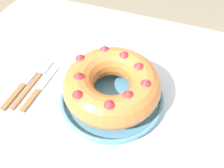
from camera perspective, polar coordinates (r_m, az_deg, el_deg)
The scene contains 7 objects.
dining_table at distance 0.74m, azimuth -1.76°, elevation -8.42°, with size 1.20×0.93×0.76m.
serving_dish at distance 0.64m, azimuth 0.00°, elevation -3.30°, with size 0.30×0.30×0.03m.
bundt_cake at distance 0.60m, azimuth -0.01°, elevation 0.04°, with size 0.27×0.27×0.10m.
fork at distance 0.74m, azimuth -19.34°, elevation 1.04°, with size 0.02×0.21×0.01m.
serving_knife at distance 0.74m, azimuth -22.20°, elevation -0.24°, with size 0.02×0.23×0.01m.
cake_knife at distance 0.71m, azimuth -18.80°, elevation -1.63°, with size 0.02×0.19×0.01m.
napkin at distance 0.64m, azimuth 23.48°, elevation -11.34°, with size 0.15×0.10×0.00m, color beige.
Camera 1 is at (0.16, -0.36, 1.28)m, focal length 35.00 mm.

